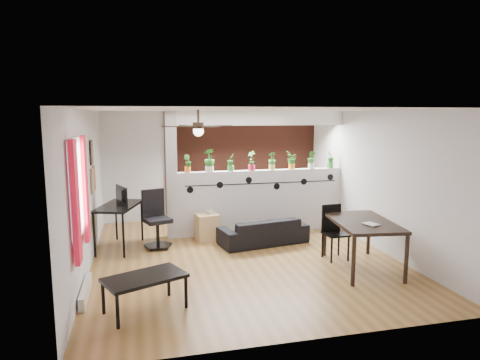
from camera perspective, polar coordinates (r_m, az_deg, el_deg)
The scene contains 29 objects.
room_shell at distance 7.51m, azimuth 0.27°, elevation -0.66°, with size 6.30×7.10×2.90m.
partition_wall at distance 9.25m, azimuth 2.88°, elevation -2.82°, with size 3.60×0.18×1.35m, color #BCBCC1.
ceiling_header at distance 9.06m, azimuth 2.97°, elevation 8.24°, with size 3.60×0.18×0.30m, color white.
pier_column at distance 8.80m, azimuth -9.10°, elevation 0.62°, with size 0.22×0.20×2.60m, color #BCBCC1.
brick_panel at distance 10.55m, azimuth 0.66°, elevation 2.05°, with size 3.90×0.05×2.60m, color #A4472F.
vine_decal at distance 9.09m, azimuth 3.07°, elevation -0.44°, with size 3.31×0.01×0.30m.
window_assembly at distance 6.13m, azimuth -20.74°, elevation -1.37°, with size 0.09×1.30×1.55m.
baseboard_heater at distance 6.52m, azimuth -19.90°, elevation -13.75°, with size 0.08×1.00×0.18m, color silver.
corkboard at distance 8.27m, azimuth -18.98°, elevation 0.08°, with size 0.03×0.60×0.45m, color #946A47.
framed_art at distance 8.16m, azimuth -19.20°, elevation 3.50°, with size 0.03×0.34×0.44m.
ceiling_fan at distance 6.97m, azimuth -5.58°, elevation 6.96°, with size 1.19×1.19×0.43m.
potted_plant_0 at distance 8.80m, azimuth -7.00°, elevation 2.28°, with size 0.22×0.20×0.37m.
potted_plant_1 at distance 8.86m, azimuth -4.10°, elevation 2.73°, with size 0.32×0.30×0.48m.
potted_plant_2 at distance 8.95m, azimuth -1.24°, elevation 2.48°, with size 0.24×0.23×0.38m.
potted_plant_3 at distance 9.05m, azimuth 1.55°, elevation 2.67°, with size 0.26×0.27×0.42m.
potted_plant_4 at distance 9.18m, azimuth 4.28°, elevation 2.63°, with size 0.23×0.20×0.38m.
potted_plant_5 at distance 9.33m, azimuth 6.92°, elevation 2.70°, with size 0.20×0.23×0.39m.
potted_plant_6 at distance 9.49m, azimuth 9.48°, elevation 2.76°, with size 0.25×0.24×0.39m.
potted_plant_7 at distance 9.68m, azimuth 11.95°, elevation 2.82°, with size 0.25×0.24×0.40m.
sofa at distance 8.51m, azimuth 3.11°, elevation -6.85°, with size 1.66×0.65×0.49m, color black.
cube_shelf at distance 8.75m, azimuth -4.43°, elevation -6.26°, with size 0.44×0.39×0.53m, color tan.
cup at distance 8.68m, azimuth -4.13°, elevation -4.22°, with size 0.13×0.13×0.10m, color gray.
computer_desk at distance 8.39m, azimuth -15.86°, elevation -3.74°, with size 0.94×1.30×0.84m.
monitor at distance 8.50m, azimuth -15.87°, elevation -2.40°, with size 0.05×0.32×0.18m, color black.
office_chair at distance 8.35m, azimuth -11.11°, elevation -5.62°, with size 0.58×0.58×1.09m.
dining_table at distance 7.31m, azimuth 16.05°, elevation -5.89°, with size 1.08×1.58×0.81m.
book at distance 6.98m, azimuth 16.58°, elevation -5.76°, with size 0.17×0.24×0.02m, color gray.
folding_chair at distance 7.75m, azimuth 12.34°, elevation -6.12°, with size 0.41×0.41×0.96m.
coffee_table at distance 5.77m, azimuth -12.58°, elevation -12.86°, with size 1.15×0.92×0.47m.
Camera 1 is at (-1.76, -7.20, 2.52)m, focal length 32.00 mm.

